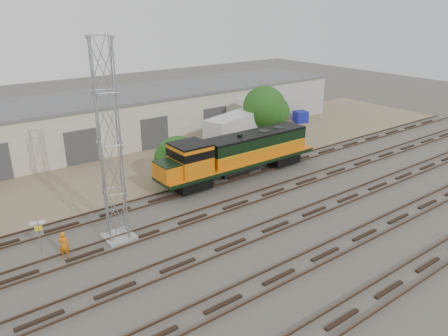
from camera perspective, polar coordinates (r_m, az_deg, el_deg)
ground at (r=33.10m, az=3.15°, el=-5.81°), size 140.00×140.00×0.00m
dirt_strip at (r=44.66m, az=-9.34°, el=1.15°), size 80.00×16.00×0.02m
tracks at (r=31.10m, az=6.75°, el=-7.62°), size 80.00×20.40×0.28m
warehouse at (r=50.86m, az=-13.76°, el=6.35°), size 58.40×10.40×5.30m
locomotive at (r=38.71m, az=1.73°, el=1.85°), size 16.18×2.84×3.89m
signal_tower at (r=28.01m, az=-14.66°, el=2.64°), size 1.94×1.94×13.10m
sign_post at (r=29.76m, az=-23.05°, el=-7.46°), size 0.89×0.25×2.21m
worker at (r=28.90m, az=-20.18°, el=-9.40°), size 0.77×0.70×1.77m
semi_trailer at (r=48.55m, az=3.15°, el=5.94°), size 12.58×5.97×3.81m
dumpster_blue at (r=58.74m, az=9.97°, el=6.61°), size 1.96×1.89×1.50m
dumpster_red at (r=57.02m, az=4.95°, el=6.37°), size 1.74×1.66×1.40m
tree_mid at (r=38.27m, az=-5.51°, el=0.82°), size 4.55×4.34×4.34m
tree_east at (r=48.84m, az=5.64°, el=7.76°), size 4.96×4.72×6.38m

